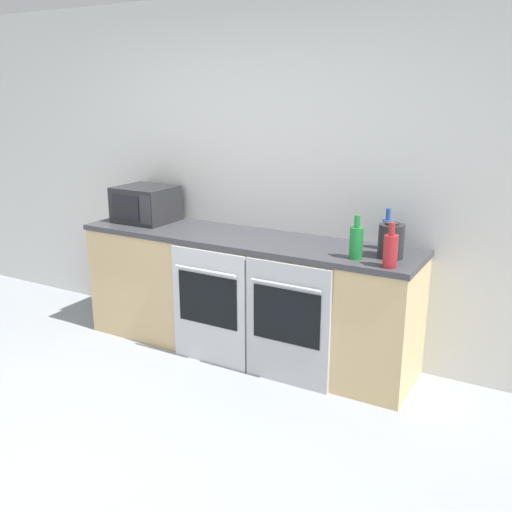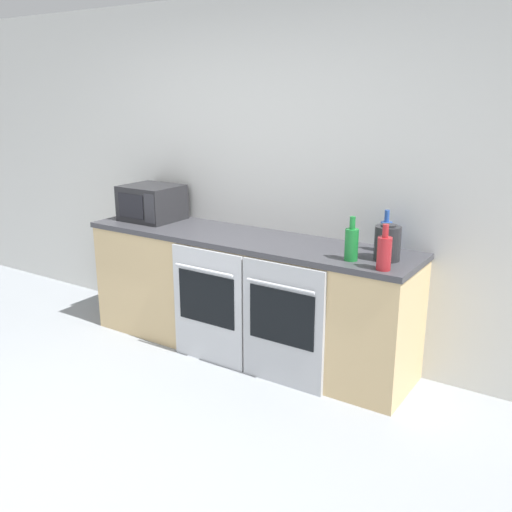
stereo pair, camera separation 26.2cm
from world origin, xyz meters
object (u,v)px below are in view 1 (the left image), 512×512
object	(u,v)px
oven_right	(287,324)
kettle	(391,241)
oven_left	(209,307)
bottle_green	(356,242)
bottle_red	(390,250)
microwave	(146,204)
bottle_blue	(387,233)

from	to	relation	value
oven_right	kettle	bearing A→B (deg)	27.25
oven_left	bottle_green	bearing A→B (deg)	9.39
bottle_green	bottle_red	size ratio (longest dim) A/B	1.01
oven_left	bottle_green	xyz separation A→B (m)	(1.02, 0.17, 0.58)
kettle	bottle_green	bearing A→B (deg)	-145.14
microwave	bottle_blue	distance (m)	1.96
oven_right	bottle_green	xyz separation A→B (m)	(0.39, 0.17, 0.58)
oven_right	bottle_blue	size ratio (longest dim) A/B	3.08
bottle_green	bottle_blue	world-z (taller)	bottle_green
microwave	kettle	world-z (taller)	microwave
oven_right	kettle	size ratio (longest dim) A/B	3.75
microwave	bottle_blue	xyz separation A→B (m)	(1.95, 0.12, -0.03)
oven_left	bottle_blue	world-z (taller)	bottle_blue
microwave	bottle_red	xyz separation A→B (m)	(2.09, -0.27, -0.03)
bottle_blue	kettle	world-z (taller)	bottle_blue
oven_right	microwave	bearing A→B (deg)	166.24
oven_right	bottle_blue	bearing A→B (deg)	44.26
oven_left	oven_right	world-z (taller)	same
oven_right	bottle_green	world-z (taller)	bottle_green
oven_left	bottle_red	size ratio (longest dim) A/B	3.10
microwave	oven_left	bearing A→B (deg)	-23.16
bottle_green	kettle	xyz separation A→B (m)	(0.18, 0.13, 0.00)
microwave	bottle_green	bearing A→B (deg)	-5.84
oven_left	microwave	bearing A→B (deg)	156.84
oven_right	bottle_blue	world-z (taller)	bottle_blue
oven_left	microwave	world-z (taller)	microwave
bottle_green	oven_right	bearing A→B (deg)	-156.76
oven_left	oven_right	bearing A→B (deg)	0.00
kettle	oven_right	bearing A→B (deg)	-152.75
oven_right	microwave	size ratio (longest dim) A/B	1.94
oven_left	kettle	xyz separation A→B (m)	(1.20, 0.30, 0.58)
bottle_green	kettle	world-z (taller)	bottle_green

